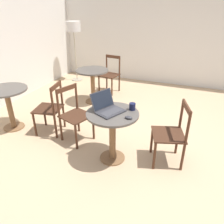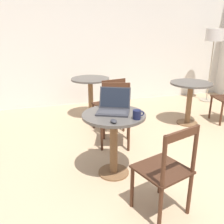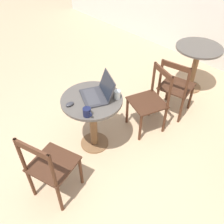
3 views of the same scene
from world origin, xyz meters
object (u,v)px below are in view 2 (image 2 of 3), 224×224
mouse (114,121)px  drinking_glass (123,103)px  cafe_table_near (114,130)px  mug (137,115)px  laptop (114,107)px  chair_near_back (116,115)px  chair_far_front (110,105)px  cafe_table_mid (190,93)px  chair_near_front (165,171)px  cafe_table_far (90,88)px  floor_lamp (214,39)px

mouse → drinking_glass: bearing=60.3°
cafe_table_near → mug: mug is taller
laptop → drinking_glass: laptop is taller
chair_near_back → mug: bearing=-94.4°
chair_near_back → drinking_glass: 0.64m
chair_far_front → cafe_table_mid: bearing=-3.7°
chair_far_front → drinking_glass: size_ratio=9.18×
drinking_glass → chair_near_front: bearing=-86.5°
chair_near_back → cafe_table_mid: bearing=15.1°
chair_near_front → mouse: chair_near_front is taller
cafe_table_near → mouse: (-0.08, -0.24, 0.20)m
chair_far_front → mouse: 1.56m
chair_near_back → mug: (-0.07, -0.96, 0.35)m
cafe_table_far → mug: (0.03, -2.19, 0.23)m
cafe_table_far → drinking_glass: 1.78m
chair_near_back → chair_near_front: bearing=-90.5°
drinking_glass → laptop: bearing=-139.4°
floor_lamp → laptop: (-2.93, -2.20, -0.59)m
floor_lamp → cafe_table_near: bearing=-142.4°
chair_near_front → floor_lamp: size_ratio=0.55×
chair_near_back → floor_lamp: 3.23m
chair_far_front → floor_lamp: size_ratio=0.55×
cafe_table_mid → mug: size_ratio=6.01×
cafe_table_near → cafe_table_far: 1.98m
floor_lamp → drinking_glass: floor_lamp is taller
floor_lamp → laptop: floor_lamp is taller
chair_far_front → laptop: laptop is taller
mug → drinking_glass: drinking_glass is taller
laptop → mug: (0.16, -0.29, -0.00)m
mug → cafe_table_near: bearing=130.9°
laptop → drinking_glass: 0.22m
cafe_table_near → mouse: size_ratio=7.41×
cafe_table_mid → mouse: bearing=-142.3°
mug → drinking_glass: (0.00, 0.43, 0.00)m
cafe_table_near → drinking_glass: 0.37m
chair_near_front → cafe_table_far: bearing=91.9°
chair_near_back → mug: 1.02m
cafe_table_near → cafe_table_mid: size_ratio=1.00×
cafe_table_mid → drinking_glass: drinking_glass is taller
cafe_table_near → cafe_table_far: (0.15, 1.98, 0.00)m
chair_far_front → drinking_glass: chair_far_front is taller
cafe_table_mid → chair_near_back: size_ratio=0.84×
chair_near_front → chair_far_front: 1.99m
cafe_table_near → mouse: 0.32m
chair_near_front → floor_lamp: floor_lamp is taller
cafe_table_near → chair_near_back: size_ratio=0.84×
chair_near_front → mug: 0.65m
mouse → cafe_table_far: bearing=84.1°
chair_near_back → drinking_glass: bearing=-97.8°
mouse → mug: size_ratio=0.81×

